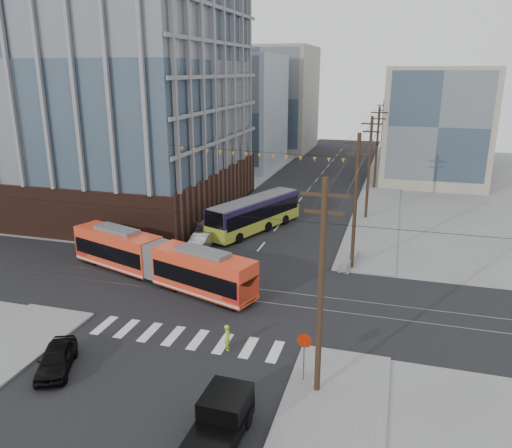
{
  "coord_description": "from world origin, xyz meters",
  "views": [
    {
      "loc": [
        11.56,
        -27.52,
        15.49
      ],
      "look_at": [
        1.24,
        8.03,
        4.06
      ],
      "focal_mm": 35.0,
      "sensor_mm": 36.0,
      "label": 1
    }
  ],
  "objects": [
    {
      "name": "utility_pole_far",
      "position": [
        8.5,
        56.0,
        5.5
      ],
      "size": [
        0.3,
        0.3,
        11.0
      ],
      "primitive_type": "cylinder",
      "color": "black",
      "rests_on": "ground"
    },
    {
      "name": "bg_bldg_nw_near",
      "position": [
        -17.0,
        52.0,
        9.0
      ],
      "size": [
        18.0,
        16.0,
        18.0
      ],
      "primitive_type": "cube",
      "color": "#8C99A5",
      "rests_on": "ground"
    },
    {
      "name": "parked_car_grey",
      "position": [
        -5.18,
        26.13,
        0.68
      ],
      "size": [
        3.92,
        5.4,
        1.37
      ],
      "primitive_type": "imported",
      "rotation": [
        0.0,
        0.0,
        2.76
      ],
      "color": "slate",
      "rests_on": "ground"
    },
    {
      "name": "stop_sign",
      "position": [
        7.69,
        -5.38,
        1.3
      ],
      "size": [
        0.86,
        0.86,
        2.61
      ],
      "primitive_type": null,
      "rotation": [
        0.0,
        0.0,
        -0.09
      ],
      "color": "#A91B04",
      "rests_on": "ground"
    },
    {
      "name": "bg_bldg_ne_near",
      "position": [
        16.0,
        48.0,
        8.0
      ],
      "size": [
        14.0,
        14.0,
        16.0
      ],
      "primitive_type": "cube",
      "color": "gray",
      "rests_on": "ground"
    },
    {
      "name": "jersey_barrier",
      "position": [
        8.3,
        11.61,
        0.39
      ],
      "size": [
        1.5,
        3.95,
        0.77
      ],
      "primitive_type": "cube",
      "rotation": [
        0.0,
        0.0,
        -0.17
      ],
      "color": "gray",
      "rests_on": "ground"
    },
    {
      "name": "utility_pole_near",
      "position": [
        8.5,
        -6.0,
        5.5
      ],
      "size": [
        0.3,
        0.3,
        11.0
      ],
      "primitive_type": "cylinder",
      "color": "black",
      "rests_on": "ground"
    },
    {
      "name": "city_bus",
      "position": [
        -1.95,
        18.6,
        1.71
      ],
      "size": [
        6.92,
        12.18,
        3.42
      ],
      "primitive_type": null,
      "rotation": [
        0.0,
        0.0,
        -0.38
      ],
      "color": "#1C1236",
      "rests_on": "ground"
    },
    {
      "name": "bg_bldg_ne_far",
      "position": [
        18.0,
        68.0,
        7.0
      ],
      "size": [
        16.0,
        16.0,
        14.0
      ],
      "primitive_type": "cube",
      "color": "#8C99A5",
      "rests_on": "ground"
    },
    {
      "name": "bg_bldg_nw_far",
      "position": [
        -14.0,
        72.0,
        10.0
      ],
      "size": [
        16.0,
        18.0,
        20.0
      ],
      "primitive_type": "cube",
      "color": "gray",
      "rests_on": "ground"
    },
    {
      "name": "black_sedan",
      "position": [
        -5.26,
        -8.04,
        0.69
      ],
      "size": [
        3.13,
        4.39,
        1.39
      ],
      "primitive_type": "imported",
      "rotation": [
        0.0,
        0.0,
        0.41
      ],
      "color": "black",
      "rests_on": "ground"
    },
    {
      "name": "pickup_truck",
      "position": [
        4.99,
        -11.34,
        0.93
      ],
      "size": [
        2.08,
        5.51,
        1.85
      ],
      "primitive_type": null,
      "rotation": [
        0.0,
        0.0,
        -0.02
      ],
      "color": "black",
      "rests_on": "ground"
    },
    {
      "name": "office_building",
      "position": [
        -22.0,
        23.0,
        14.3
      ],
      "size": [
        30.0,
        25.0,
        28.6
      ],
      "primitive_type": "cube",
      "color": "#381E16",
      "rests_on": "ground"
    },
    {
      "name": "parked_car_white",
      "position": [
        -5.54,
        17.25,
        0.74
      ],
      "size": [
        3.84,
        5.49,
        1.48
      ],
      "primitive_type": "imported",
      "rotation": [
        0.0,
        0.0,
        2.75
      ],
      "color": "#B3AFB0",
      "rests_on": "ground"
    },
    {
      "name": "pedestrian",
      "position": [
        2.88,
        -3.49,
        0.78
      ],
      "size": [
        0.53,
        0.66,
        1.56
      ],
      "primitive_type": "imported",
      "rotation": [
        0.0,
        0.0,
        1.89
      ],
      "color": "#9ADC24",
      "rests_on": "ground"
    },
    {
      "name": "parked_car_silver",
      "position": [
        -5.06,
        12.63,
        0.72
      ],
      "size": [
        1.56,
        4.38,
        1.44
      ],
      "primitive_type": "imported",
      "rotation": [
        0.0,
        0.0,
        3.15
      ],
      "color": "#9E9E9E",
      "rests_on": "ground"
    },
    {
      "name": "ground",
      "position": [
        0.0,
        0.0,
        0.0
      ],
      "size": [
        160.0,
        160.0,
        0.0
      ],
      "primitive_type": "plane",
      "color": "slate"
    },
    {
      "name": "streetcar",
      "position": [
        -5.51,
        4.48,
        1.65
      ],
      "size": [
        16.97,
        7.69,
        3.29
      ],
      "primitive_type": null,
      "rotation": [
        0.0,
        0.0,
        -0.32
      ],
      "color": "red",
      "rests_on": "ground"
    }
  ]
}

